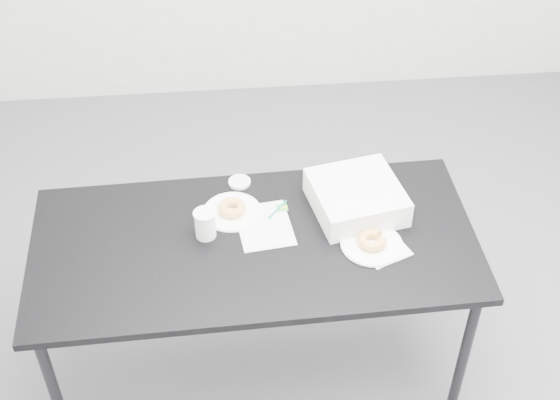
{
  "coord_description": "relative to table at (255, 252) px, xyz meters",
  "views": [
    {
      "loc": [
        -0.29,
        -2.23,
        2.84
      ],
      "look_at": [
        -0.08,
        0.02,
        0.8
      ],
      "focal_mm": 50.0,
      "sensor_mm": 36.0,
      "label": 1
    }
  ],
  "objects": [
    {
      "name": "floor",
      "position": [
        0.19,
        0.16,
        -0.71
      ],
      "size": [
        4.0,
        4.0,
        0.0
      ],
      "primitive_type": "plane",
      "color": "#525257",
      "rests_on": "ground"
    },
    {
      "name": "table",
      "position": [
        0.0,
        0.0,
        0.0
      ],
      "size": [
        1.69,
        0.83,
        0.76
      ],
      "rotation": [
        0.0,
        0.0,
        0.03
      ],
      "color": "black",
      "rests_on": "floor"
    },
    {
      "name": "scorecard",
      "position": [
        0.04,
        0.08,
        0.06
      ],
      "size": [
        0.23,
        0.28,
        0.0
      ],
      "primitive_type": "cube",
      "rotation": [
        0.0,
        0.0,
        0.12
      ],
      "color": "silver",
      "rests_on": "table"
    },
    {
      "name": "logo_patch",
      "position": [
        0.12,
        0.17,
        0.06
      ],
      "size": [
        0.05,
        0.05,
        0.0
      ],
      "primitive_type": "cube",
      "rotation": [
        0.0,
        0.0,
        0.12
      ],
      "color": "green",
      "rests_on": "scorecard"
    },
    {
      "name": "pen",
      "position": [
        0.1,
        0.16,
        0.06
      ],
      "size": [
        0.08,
        0.1,
        0.01
      ],
      "primitive_type": "cylinder",
      "rotation": [
        0.0,
        1.57,
        0.87
      ],
      "color": "#0B816A",
      "rests_on": "scorecard"
    },
    {
      "name": "napkin",
      "position": [
        0.48,
        -0.08,
        0.06
      ],
      "size": [
        0.21,
        0.21,
        0.0
      ],
      "primitive_type": "cube",
      "rotation": [
        0.0,
        0.0,
        0.4
      ],
      "color": "silver",
      "rests_on": "table"
    },
    {
      "name": "plate_near",
      "position": [
        0.43,
        -0.06,
        0.06
      ],
      "size": [
        0.23,
        0.23,
        0.01
      ],
      "primitive_type": "cylinder",
      "color": "white",
      "rests_on": "napkin"
    },
    {
      "name": "donut_near",
      "position": [
        0.43,
        -0.06,
        0.09
      ],
      "size": [
        0.13,
        0.13,
        0.04
      ],
      "primitive_type": "torus",
      "rotation": [
        0.0,
        0.0,
        0.26
      ],
      "color": "#C8893F",
      "rests_on": "plate_near"
    },
    {
      "name": "plate_far",
      "position": [
        -0.07,
        0.17,
        0.06
      ],
      "size": [
        0.23,
        0.23,
        0.01
      ],
      "primitive_type": "cylinder",
      "color": "white",
      "rests_on": "table"
    },
    {
      "name": "donut_far",
      "position": [
        -0.07,
        0.17,
        0.08
      ],
      "size": [
        0.12,
        0.12,
        0.04
      ],
      "primitive_type": "torus",
      "rotation": [
        0.0,
        0.0,
        0.16
      ],
      "color": "#C8893F",
      "rests_on": "plate_far"
    },
    {
      "name": "coffee_cup",
      "position": [
        -0.18,
        0.05,
        0.12
      ],
      "size": [
        0.08,
        0.08,
        0.12
      ],
      "primitive_type": "cylinder",
      "color": "white",
      "rests_on": "table"
    },
    {
      "name": "cup_lid",
      "position": [
        -0.04,
        0.34,
        0.06
      ],
      "size": [
        0.09,
        0.09,
        0.01
      ],
      "primitive_type": "cylinder",
      "color": "white",
      "rests_on": "table"
    },
    {
      "name": "bakery_box",
      "position": [
        0.41,
        0.15,
        0.11
      ],
      "size": [
        0.39,
        0.39,
        0.11
      ],
      "primitive_type": "cube",
      "rotation": [
        0.0,
        0.0,
        0.2
      ],
      "color": "white",
      "rests_on": "table"
    }
  ]
}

